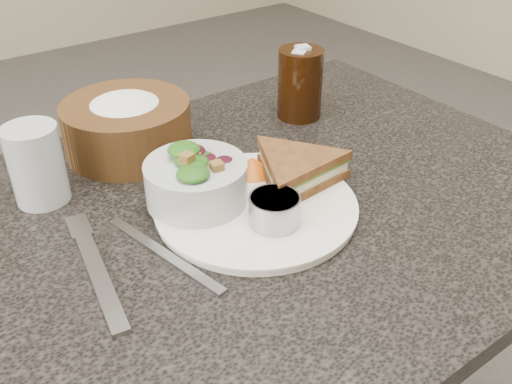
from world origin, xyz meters
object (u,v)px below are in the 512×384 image
object	(u,v)px
sandwich	(296,170)
cola_glass	(300,80)
dinner_plate	(256,207)
salad_bowl	(196,175)
bread_basket	(127,119)
water_glass	(36,164)
dressing_ramekin	(275,210)

from	to	relation	value
sandwich	cola_glass	bearing A→B (deg)	44.14
dinner_plate	sandwich	xyz separation A→B (m)	(0.08, 0.01, 0.03)
salad_bowl	dinner_plate	bearing A→B (deg)	-41.93
dinner_plate	salad_bowl	world-z (taller)	salad_bowl
sandwich	bread_basket	distance (m)	0.28
sandwich	salad_bowl	xyz separation A→B (m)	(-0.14, 0.04, 0.02)
salad_bowl	cola_glass	world-z (taller)	cola_glass
salad_bowl	water_glass	world-z (taller)	water_glass
bread_basket	cola_glass	xyz separation A→B (m)	(0.30, -0.06, 0.01)
dressing_ramekin	dinner_plate	bearing A→B (deg)	81.49
sandwich	dressing_ramekin	distance (m)	0.10
dressing_ramekin	water_glass	world-z (taller)	water_glass
sandwich	cola_glass	xyz separation A→B (m)	(0.16, 0.19, 0.03)
cola_glass	water_glass	bearing A→B (deg)	179.43
sandwich	bread_basket	xyz separation A→B (m)	(-0.14, 0.25, 0.02)
dinner_plate	dressing_ramekin	world-z (taller)	dressing_ramekin
cola_glass	water_glass	world-z (taller)	cola_glass
sandwich	dressing_ramekin	size ratio (longest dim) A/B	2.50
dressing_ramekin	cola_glass	world-z (taller)	cola_glass
dressing_ramekin	bread_basket	xyz separation A→B (m)	(-0.06, 0.30, 0.02)
dinner_plate	cola_glass	xyz separation A→B (m)	(0.24, 0.19, 0.06)
bread_basket	water_glass	world-z (taller)	bread_basket
sandwich	water_glass	world-z (taller)	water_glass
dinner_plate	cola_glass	world-z (taller)	cola_glass
bread_basket	salad_bowl	bearing A→B (deg)	-89.04
cola_glass	dinner_plate	bearing A→B (deg)	-140.74
dressing_ramekin	cola_glass	size ratio (longest dim) A/B	0.49
dinner_plate	dressing_ramekin	bearing A→B (deg)	-98.51
sandwich	salad_bowl	bearing A→B (deg)	156.89
salad_bowl	water_glass	bearing A→B (deg)	138.14
dinner_plate	salad_bowl	size ratio (longest dim) A/B	1.98
bread_basket	cola_glass	size ratio (longest dim) A/B	1.49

